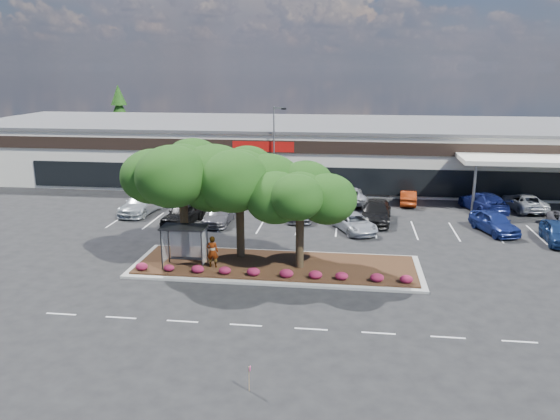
# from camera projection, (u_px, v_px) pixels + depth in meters

# --- Properties ---
(ground) EXTENTS (160.00, 160.00, 0.00)m
(ground) POSITION_uv_depth(u_px,v_px,m) (302.00, 295.00, 30.17)
(ground) COLOR black
(ground) RESTS_ON ground
(retail_store) EXTENTS (80.40, 25.20, 6.25)m
(retail_store) POSITION_uv_depth(u_px,v_px,m) (330.00, 150.00, 61.89)
(retail_store) COLOR silver
(retail_store) RESTS_ON ground
(landscape_island) EXTENTS (18.00, 6.00, 0.26)m
(landscape_island) POSITION_uv_depth(u_px,v_px,m) (276.00, 266.00, 34.23)
(landscape_island) COLOR #A1A19C
(landscape_island) RESTS_ON ground
(lane_markings) EXTENTS (33.12, 20.06, 0.01)m
(lane_markings) POSITION_uv_depth(u_px,v_px,m) (313.00, 238.00, 40.19)
(lane_markings) COLOR silver
(lane_markings) RESTS_ON ground
(shrub_row) EXTENTS (17.00, 0.80, 0.50)m
(shrub_row) POSITION_uv_depth(u_px,v_px,m) (271.00, 272.00, 32.12)
(shrub_row) COLOR maroon
(shrub_row) RESTS_ON landscape_island
(bus_shelter) EXTENTS (2.75, 1.55, 2.59)m
(bus_shelter) POSITION_uv_depth(u_px,v_px,m) (185.00, 234.00, 33.36)
(bus_shelter) COLOR black
(bus_shelter) RESTS_ON landscape_island
(island_tree_west) EXTENTS (7.20, 7.20, 7.89)m
(island_tree_west) POSITION_uv_depth(u_px,v_px,m) (183.00, 198.00, 34.43)
(island_tree_west) COLOR #173C10
(island_tree_west) RESTS_ON landscape_island
(island_tree_mid) EXTENTS (6.60, 6.60, 7.32)m
(island_tree_mid) POSITION_uv_depth(u_px,v_px,m) (240.00, 202.00, 34.73)
(island_tree_mid) COLOR #173C10
(island_tree_mid) RESTS_ON landscape_island
(island_tree_east) EXTENTS (5.80, 5.80, 6.50)m
(island_tree_east) POSITION_uv_depth(u_px,v_px,m) (300.00, 216.00, 32.89)
(island_tree_east) COLOR #173C10
(island_tree_east) RESTS_ON landscape_island
(conifer_north_west) EXTENTS (4.40, 4.40, 10.00)m
(conifer_north_west) POSITION_uv_depth(u_px,v_px,m) (120.00, 120.00, 76.79)
(conifer_north_west) COLOR #173C10
(conifer_north_west) RESTS_ON ground
(person_waiting) EXTENTS (0.74, 0.51, 1.98)m
(person_waiting) POSITION_uv_depth(u_px,v_px,m) (212.00, 252.00, 33.46)
(person_waiting) COLOR #594C47
(person_waiting) RESTS_ON landscape_island
(light_pole) EXTENTS (1.43, 0.62, 8.67)m
(light_pole) POSITION_uv_depth(u_px,v_px,m) (275.00, 157.00, 52.41)
(light_pole) COLOR #A1A19C
(light_pole) RESTS_ON ground
(survey_stake) EXTENTS (0.07, 0.14, 1.07)m
(survey_stake) POSITION_uv_depth(u_px,v_px,m) (249.00, 375.00, 21.04)
(survey_stake) COLOR #A48055
(survey_stake) RESTS_ON ground
(car_0) EXTENTS (2.88, 5.93, 1.66)m
(car_0) POSITION_uv_depth(u_px,v_px,m) (142.00, 204.00, 47.00)
(car_0) COLOR #A8B0B5
(car_0) RESTS_ON ground
(car_1) EXTENTS (2.96, 5.17, 1.66)m
(car_1) POSITION_uv_depth(u_px,v_px,m) (183.00, 213.00, 43.86)
(car_1) COLOR black
(car_1) RESTS_ON ground
(car_2) EXTENTS (2.01, 4.76, 1.37)m
(car_2) POSITION_uv_depth(u_px,v_px,m) (220.00, 215.00, 43.90)
(car_2) COLOR #5A585F
(car_2) RESTS_ON ground
(car_3) EXTENTS (2.37, 5.28, 1.50)m
(car_3) POSITION_uv_depth(u_px,v_px,m) (300.00, 209.00, 45.37)
(car_3) COLOR #5C5D65
(car_3) RESTS_ON ground
(car_4) EXTENTS (2.83, 5.93, 1.67)m
(car_4) POSITION_uv_depth(u_px,v_px,m) (376.00, 212.00, 44.26)
(car_4) COLOR black
(car_4) RESTS_ON ground
(car_5) EXTENTS (4.02, 5.33, 1.34)m
(car_5) POSITION_uv_depth(u_px,v_px,m) (354.00, 223.00, 41.73)
(car_5) COLOR #A8ADB5
(car_5) RESTS_ON ground
(car_6) EXTENTS (3.41, 5.20, 1.64)m
(car_6) POSITION_uv_depth(u_px,v_px,m) (494.00, 222.00, 41.36)
(car_6) COLOR navy
(car_6) RESTS_ON ground
(car_7) EXTENTS (2.22, 4.76, 1.58)m
(car_7) POSITION_uv_depth(u_px,v_px,m) (558.00, 232.00, 38.91)
(car_7) COLOR navy
(car_7) RESTS_ON ground
(car_9) EXTENTS (3.78, 5.62, 1.51)m
(car_9) POSITION_uv_depth(u_px,v_px,m) (222.00, 194.00, 50.99)
(car_9) COLOR #9A0614
(car_9) RESTS_ON ground
(car_10) EXTENTS (3.53, 5.76, 1.49)m
(car_10) POSITION_uv_depth(u_px,v_px,m) (263.00, 193.00, 51.16)
(car_10) COLOR #6E3104
(car_10) RESTS_ON ground
(car_11) EXTENTS (2.40, 4.67, 1.52)m
(car_11) POSITION_uv_depth(u_px,v_px,m) (314.00, 204.00, 47.12)
(car_11) COLOR #772D07
(car_11) RESTS_ON ground
(car_12) EXTENTS (3.19, 5.78, 1.53)m
(car_12) POSITION_uv_depth(u_px,v_px,m) (350.00, 195.00, 50.29)
(car_12) COLOR #989BA3
(car_12) RESTS_ON ground
(car_14) EXTENTS (1.72, 4.15, 1.34)m
(car_14) POSITION_uv_depth(u_px,v_px,m) (408.00, 197.00, 49.97)
(car_14) COLOR maroon
(car_14) RESTS_ON ground
(car_16) EXTENTS (3.83, 6.34, 1.72)m
(car_16) POSITION_uv_depth(u_px,v_px,m) (483.00, 202.00, 47.38)
(car_16) COLOR navy
(car_16) RESTS_ON ground
(car_17) EXTENTS (3.08, 5.58, 1.48)m
(car_17) POSITION_uv_depth(u_px,v_px,m) (524.00, 202.00, 47.93)
(car_17) COLOR #ACB1B8
(car_17) RESTS_ON ground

